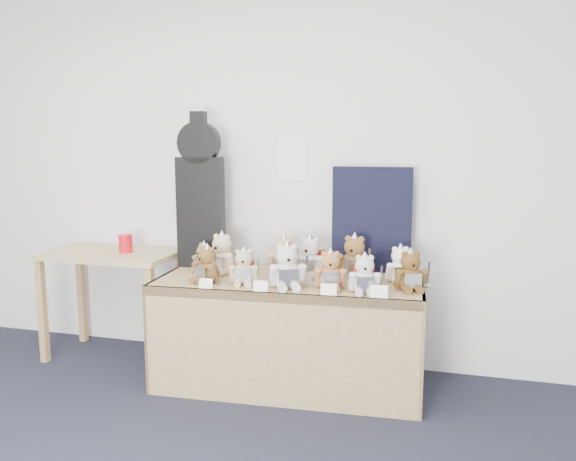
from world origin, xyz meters
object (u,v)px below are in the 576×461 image
(guitar_case, at_px, (200,192))
(teddy_front_centre, at_px, (287,268))
(teddy_front_left, at_px, (244,268))
(teddy_back_right, at_px, (354,259))
(teddy_front_end, at_px, (410,273))
(teddy_back_centre_right, at_px, (310,259))
(teddy_front_far_right, at_px, (365,276))
(teddy_back_far_left, at_px, (204,259))
(teddy_back_end, at_px, (400,266))
(teddy_back_left, at_px, (221,256))
(red_cup, at_px, (126,243))
(teddy_back_centre_left, at_px, (284,257))
(teddy_front_far_left, at_px, (207,266))
(display_table, at_px, (287,305))
(teddy_front_right, at_px, (330,272))
(side_table, at_px, (112,269))

(guitar_case, xyz_separation_m, teddy_front_centre, (0.74, -0.41, -0.41))
(teddy_front_left, relative_size, teddy_back_right, 0.80)
(teddy_front_end, height_order, teddy_back_centre_right, teddy_back_centre_right)
(teddy_front_left, height_order, teddy_front_far_right, teddy_front_far_right)
(teddy_front_centre, xyz_separation_m, teddy_front_end, (0.72, 0.14, -0.01))
(teddy_back_far_left, bearing_deg, teddy_back_end, 33.37)
(teddy_back_left, bearing_deg, red_cup, -174.09)
(teddy_front_left, relative_size, teddy_back_centre_right, 0.83)
(guitar_case, height_order, teddy_back_centre_left, guitar_case)
(teddy_front_far_left, distance_m, teddy_front_end, 1.25)
(display_table, relative_size, teddy_front_far_left, 6.60)
(teddy_back_end, bearing_deg, teddy_back_far_left, 163.17)
(teddy_back_centre_left, distance_m, teddy_back_end, 0.76)
(teddy_front_centre, bearing_deg, teddy_front_far_right, -21.85)
(teddy_front_far_left, bearing_deg, teddy_back_end, 40.33)
(red_cup, distance_m, teddy_front_right, 1.58)
(teddy_back_left, bearing_deg, teddy_back_centre_left, 23.58)
(teddy_front_right, bearing_deg, display_table, 150.49)
(red_cup, distance_m, teddy_front_left, 1.07)
(teddy_front_far_right, relative_size, teddy_back_centre_left, 0.88)
(side_table, relative_size, red_cup, 7.33)
(display_table, xyz_separation_m, teddy_front_end, (0.76, -0.01, 0.26))
(teddy_front_left, bearing_deg, teddy_back_end, 3.65)
(display_table, distance_m, teddy_back_left, 0.57)
(teddy_back_centre_right, bearing_deg, teddy_back_end, 6.21)
(teddy_front_right, bearing_deg, teddy_back_left, 154.21)
(teddy_front_right, bearing_deg, teddy_front_left, 171.76)
(teddy_front_far_right, height_order, teddy_back_left, teddy_back_left)
(display_table, bearing_deg, guitar_case, 155.65)
(teddy_front_end, distance_m, teddy_back_far_left, 1.38)
(red_cup, height_order, teddy_front_far_right, teddy_front_far_right)
(teddy_front_left, xyz_separation_m, teddy_back_end, (0.93, 0.30, 0.00))
(teddy_back_end, xyz_separation_m, teddy_back_far_left, (-1.31, -0.06, -0.01))
(side_table, height_order, teddy_back_end, teddy_back_end)
(teddy_front_far_left, bearing_deg, teddy_back_left, 115.99)
(teddy_front_end, bearing_deg, teddy_front_left, 167.65)
(display_table, distance_m, teddy_front_end, 0.81)
(red_cup, xyz_separation_m, teddy_front_far_left, (0.78, -0.35, -0.05))
(display_table, distance_m, side_table, 1.39)
(teddy_front_centre, relative_size, teddy_back_right, 0.98)
(display_table, distance_m, teddy_front_far_left, 0.56)
(side_table, height_order, teddy_front_far_left, teddy_front_far_left)
(teddy_front_end, relative_size, teddy_back_right, 0.86)
(red_cup, bearing_deg, teddy_front_far_right, -10.68)
(side_table, distance_m, guitar_case, 0.89)
(teddy_front_far_left, height_order, teddy_back_far_left, teddy_front_far_left)
(teddy_back_centre_left, bearing_deg, teddy_front_far_right, -26.10)
(teddy_front_left, height_order, teddy_back_right, teddy_back_right)
(teddy_front_centre, relative_size, teddy_front_far_right, 1.19)
(red_cup, height_order, teddy_back_far_left, red_cup)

